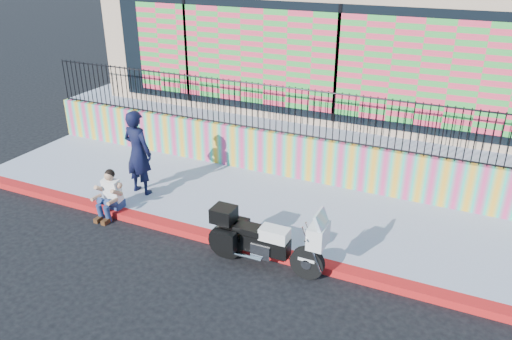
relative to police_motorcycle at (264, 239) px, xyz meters
The scene contains 10 objects.
ground 0.69m from the police_motorcycle, 107.37° to the left, with size 90.00×90.00×0.00m, color black.
red_curb 0.63m from the police_motorcycle, 107.37° to the left, with size 16.00×0.30×0.15m, color red.
sidewalk 2.07m from the police_motorcycle, 93.13° to the left, with size 16.00×3.00×0.15m, color #959BB3.
mural_wall 3.60m from the police_motorcycle, 91.74° to the left, with size 16.00×0.20×1.10m, color #DD3A76.
metal_fence 3.82m from the police_motorcycle, 91.74° to the left, with size 15.80×0.04×1.20m, color black, non-canonical shape.
elevated_platform 8.70m from the police_motorcycle, 90.72° to the left, with size 16.00×10.00×1.25m, color #959BB3.
storefront_building 8.89m from the police_motorcycle, 90.74° to the left, with size 14.00×8.06×4.00m.
police_motorcycle is the anchor object (origin of this frame).
police_officer 3.99m from the police_motorcycle, 160.75° to the left, with size 0.73×0.48×2.00m, color black.
seated_man 3.82m from the police_motorcycle, behind, with size 0.54×0.71×1.06m.
Camera 1 is at (3.26, -7.44, 5.51)m, focal length 35.00 mm.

